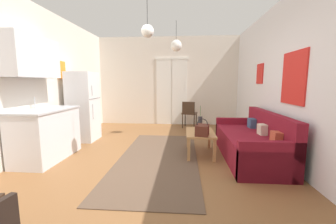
{
  "coord_description": "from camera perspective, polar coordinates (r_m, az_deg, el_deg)",
  "views": [
    {
      "loc": [
        0.54,
        -3.34,
        1.36
      ],
      "look_at": [
        0.22,
        0.85,
        0.78
      ],
      "focal_mm": 22.33,
      "sensor_mm": 36.0,
      "label": 1
    }
  ],
  "objects": [
    {
      "name": "pendant_lamp_far",
      "position": [
        5.31,
        2.24,
        17.67
      ],
      "size": [
        0.27,
        0.27,
        0.72
      ],
      "color": "black"
    },
    {
      "name": "bamboo_vase",
      "position": [
        4.31,
        8.77,
        -2.82
      ],
      "size": [
        0.09,
        0.09,
        0.47
      ],
      "color": "#2D2D33",
      "rests_on": "coffee_table"
    },
    {
      "name": "wall_left",
      "position": [
        4.39,
        -36.44,
        7.18
      ],
      "size": [
        0.12,
        7.33,
        2.85
      ],
      "color": "silver",
      "rests_on": "ground_plane"
    },
    {
      "name": "refrigerator",
      "position": [
        5.35,
        -22.08,
        1.37
      ],
      "size": [
        0.6,
        0.62,
        1.62
      ],
      "color": "white",
      "rests_on": "ground_plane"
    },
    {
      "name": "accent_chair",
      "position": [
        6.41,
        5.8,
        -0.15
      ],
      "size": [
        0.5,
        0.49,
        0.81
      ],
      "rotation": [
        0.0,
        0.0,
        2.9
      ],
      "color": "#382619",
      "rests_on": "ground_plane"
    },
    {
      "name": "ground_plane",
      "position": [
        3.66,
        -4.64,
        -14.82
      ],
      "size": [
        5.11,
        7.73,
        0.1
      ],
      "primitive_type": "cube",
      "color": "brown"
    },
    {
      "name": "kitchen_counter",
      "position": [
        4.31,
        -30.92,
        -0.59
      ],
      "size": [
        0.65,
        1.23,
        2.15
      ],
      "color": "silver",
      "rests_on": "ground_plane"
    },
    {
      "name": "couch",
      "position": [
        4.13,
        22.18,
        -7.94
      ],
      "size": [
        0.87,
        2.02,
        0.84
      ],
      "color": "maroon",
      "rests_on": "ground_plane"
    },
    {
      "name": "wall_back",
      "position": [
        6.97,
        -0.06,
        8.29
      ],
      "size": [
        4.71,
        0.13,
        2.85
      ],
      "color": "silver",
      "rests_on": "ground_plane"
    },
    {
      "name": "coffee_table",
      "position": [
        4.06,
        8.75,
        -6.2
      ],
      "size": [
        0.52,
        0.86,
        0.44
      ],
      "color": "#B27F4C",
      "rests_on": "ground_plane"
    },
    {
      "name": "pendant_lamp_near",
      "position": [
        3.63,
        -5.63,
        21.13
      ],
      "size": [
        0.21,
        0.21,
        0.76
      ],
      "color": "black"
    },
    {
      "name": "handbag",
      "position": [
        3.76,
        9.32,
        -4.85
      ],
      "size": [
        0.28,
        0.33,
        0.3
      ],
      "color": "#512319",
      "rests_on": "coffee_table"
    },
    {
      "name": "area_rug",
      "position": [
        3.92,
        -2.65,
        -12.38
      ],
      "size": [
        1.4,
        3.24,
        0.01
      ],
      "primitive_type": "cube",
      "color": "brown",
      "rests_on": "ground_plane"
    },
    {
      "name": "wall_right",
      "position": [
        3.78,
        32.52,
        7.62
      ],
      "size": [
        0.12,
        7.33,
        2.85
      ],
      "color": "silver",
      "rests_on": "ground_plane"
    }
  ]
}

